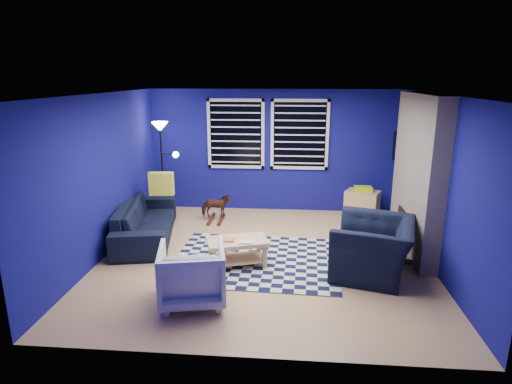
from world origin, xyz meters
TOP-DOWN VIEW (x-y plane):
  - floor at (0.00, 0.00)m, footprint 5.00×5.00m
  - ceiling at (0.00, 0.00)m, footprint 5.00×5.00m
  - wall_back at (0.00, 2.50)m, footprint 5.00×0.00m
  - wall_left at (-2.50, 0.00)m, footprint 0.00×5.00m
  - wall_right at (2.50, 0.00)m, footprint 0.00×5.00m
  - fireplace at (2.36, 0.50)m, footprint 0.65×2.00m
  - window_left at (-0.75, 2.46)m, footprint 1.17×0.06m
  - window_right at (0.55, 2.46)m, footprint 1.17×0.06m
  - tv at (2.45, 2.00)m, footprint 0.07×1.00m
  - rug at (-0.12, -0.15)m, footprint 2.58×2.10m
  - sofa at (-2.10, 0.64)m, footprint 2.34×1.28m
  - armchair_big at (1.58, -0.45)m, footprint 1.45×1.34m
  - armchair_bent at (-0.80, -1.44)m, footprint 0.95×0.97m
  - rocking_horse at (-1.05, 1.63)m, footprint 0.35×0.59m
  - coffee_table at (-0.38, -0.37)m, footprint 0.99×0.75m
  - cabinet at (1.83, 2.16)m, footprint 0.76×0.65m
  - floor_lamp at (-2.13, 1.89)m, footprint 0.52×0.32m
  - throw_pillow at (-1.95, 1.14)m, footprint 0.45×0.17m

SIDE VIEW (x-z plane):
  - floor at x=0.00m, z-range 0.00..0.00m
  - rug at x=-0.12m, z-range 0.00..0.02m
  - cabinet at x=1.83m, z-range -0.03..0.59m
  - coffee_table at x=-0.38m, z-range 0.08..0.52m
  - rocking_horse at x=-1.05m, z-range 0.07..0.54m
  - sofa at x=-2.10m, z-range 0.00..0.65m
  - armchair_bent at x=-0.80m, z-range 0.00..0.75m
  - armchair_big at x=1.58m, z-range 0.00..0.79m
  - throw_pillow at x=-1.95m, z-range 0.65..1.07m
  - fireplace at x=2.36m, z-range -0.05..2.45m
  - wall_back at x=0.00m, z-range -1.25..3.75m
  - wall_left at x=-2.50m, z-range -1.25..3.75m
  - wall_right at x=2.50m, z-range -1.25..3.75m
  - tv at x=2.45m, z-range 1.11..1.69m
  - floor_lamp at x=-2.13m, z-range 0.60..2.50m
  - window_left at x=-0.75m, z-range 0.89..2.31m
  - window_right at x=0.55m, z-range 0.89..2.31m
  - ceiling at x=0.00m, z-range 2.50..2.50m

